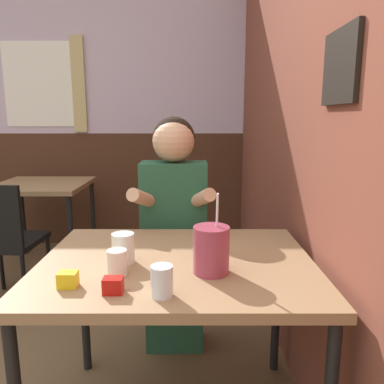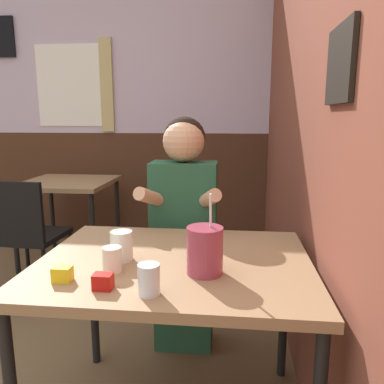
% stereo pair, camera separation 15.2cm
% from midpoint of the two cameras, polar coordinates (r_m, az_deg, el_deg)
% --- Properties ---
extents(brick_wall_right, '(0.08, 4.67, 2.70)m').
position_cam_midpoint_polar(brick_wall_right, '(2.32, 17.60, 13.31)').
color(brick_wall_right, brown).
rests_on(brick_wall_right, ground_plane).
extents(back_wall, '(5.46, 0.09, 2.70)m').
position_cam_midpoint_polar(back_wall, '(3.73, -6.93, 12.85)').
color(back_wall, silver).
rests_on(back_wall, ground_plane).
extents(main_table, '(1.02, 0.79, 0.72)m').
position_cam_midpoint_polar(main_table, '(1.46, 0.37, -12.64)').
color(main_table, '#93704C').
rests_on(main_table, ground_plane).
extents(background_table, '(0.73, 0.71, 0.72)m').
position_cam_midpoint_polar(background_table, '(3.35, -17.11, 0.20)').
color(background_table, '#93704C').
rests_on(background_table, ground_plane).
extents(chair_near_window, '(0.42, 0.42, 0.85)m').
position_cam_midpoint_polar(chair_near_window, '(2.76, -22.55, -5.45)').
color(chair_near_window, black).
rests_on(chair_near_window, ground_plane).
extents(person_seated, '(0.42, 0.41, 1.25)m').
position_cam_midpoint_polar(person_seated, '(1.99, 0.97, -5.61)').
color(person_seated, '#235138').
rests_on(person_seated, ground_plane).
extents(cocktail_pitcher, '(0.12, 0.12, 0.28)m').
position_cam_midpoint_polar(cocktail_pitcher, '(1.29, 5.37, -8.91)').
color(cocktail_pitcher, '#99384C').
rests_on(cocktail_pitcher, main_table).
extents(glass_near_pitcher, '(0.07, 0.07, 0.10)m').
position_cam_midpoint_polar(glass_near_pitcher, '(1.15, -2.77, -13.25)').
color(glass_near_pitcher, silver).
rests_on(glass_near_pitcher, main_table).
extents(glass_center, '(0.08, 0.08, 0.11)m').
position_cam_midpoint_polar(glass_center, '(1.42, -7.67, -8.18)').
color(glass_center, silver).
rests_on(glass_center, main_table).
extents(glass_far_side, '(0.07, 0.07, 0.09)m').
position_cam_midpoint_polar(glass_far_side, '(1.33, -8.85, -10.17)').
color(glass_far_side, silver).
rests_on(glass_far_side, main_table).
extents(condiment_ketchup, '(0.06, 0.04, 0.05)m').
position_cam_midpoint_polar(condiment_ketchup, '(1.21, -9.87, -13.38)').
color(condiment_ketchup, '#B7140F').
rests_on(condiment_ketchup, main_table).
extents(condiment_mustard, '(0.06, 0.04, 0.05)m').
position_cam_midpoint_polar(condiment_mustard, '(1.29, -15.95, -12.01)').
color(condiment_mustard, yellow).
rests_on(condiment_mustard, main_table).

